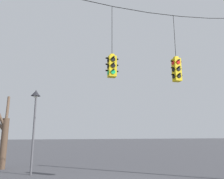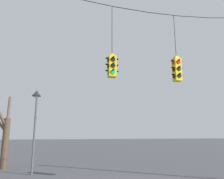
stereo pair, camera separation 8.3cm
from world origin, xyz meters
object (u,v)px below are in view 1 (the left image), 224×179
at_px(traffic_light_near_right_pole, 177,69).
at_px(street_lamp, 35,108).
at_px(traffic_light_near_left_pole, 112,66).
at_px(bare_tree, 3,132).

xyz_separation_m(traffic_light_near_right_pole, street_lamp, (-6.64, 4.70, -1.61)).
relative_size(traffic_light_near_left_pole, traffic_light_near_right_pole, 0.99).
xyz_separation_m(traffic_light_near_right_pole, bare_tree, (-8.83, 8.13, -2.96)).
bearing_deg(bare_tree, street_lamp, -57.49).
relative_size(traffic_light_near_right_pole, street_lamp, 0.72).
distance_m(traffic_light_near_left_pole, street_lamp, 5.96).
distance_m(traffic_light_near_left_pole, bare_tree, 10.24).
bearing_deg(bare_tree, traffic_light_near_right_pole, -42.64).
bearing_deg(street_lamp, traffic_light_near_right_pole, -35.27).
height_order(traffic_light_near_left_pole, bare_tree, traffic_light_near_left_pole).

